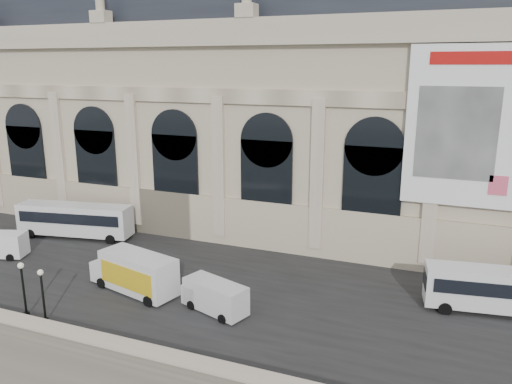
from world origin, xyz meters
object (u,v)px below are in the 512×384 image
box_truck (134,272)px  lamp_right (43,297)px  van_c (212,296)px  bus_right (506,290)px  lamp_left (24,290)px  bus_left (75,219)px

box_truck → lamp_right: 7.36m
van_c → box_truck: (-7.31, 0.65, 0.43)m
van_c → lamp_right: size_ratio=1.37×
bus_right → lamp_left: lamp_left is taller
bus_left → van_c: 22.85m
bus_right → van_c: size_ratio=2.08×
bus_left → bus_right: bearing=-2.6°
box_truck → lamp_left: (-4.85, -6.58, 0.48)m
lamp_left → van_c: bearing=26.0°
box_truck → lamp_left: size_ratio=1.98×
van_c → lamp_left: (-12.16, -5.93, 0.92)m
bus_right → lamp_left: 35.10m
van_c → lamp_right: lamp_right is taller
bus_right → box_truck: 28.42m
lamp_right → van_c: bearing=30.9°
bus_right → van_c: bearing=-159.8°
van_c → lamp_left: bearing=-154.0°
bus_left → lamp_right: 18.76m
bus_right → box_truck: bus_right is taller
bus_right → lamp_left: size_ratio=2.75×
van_c → box_truck: size_ratio=0.67×
bus_left → bus_right: 41.16m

